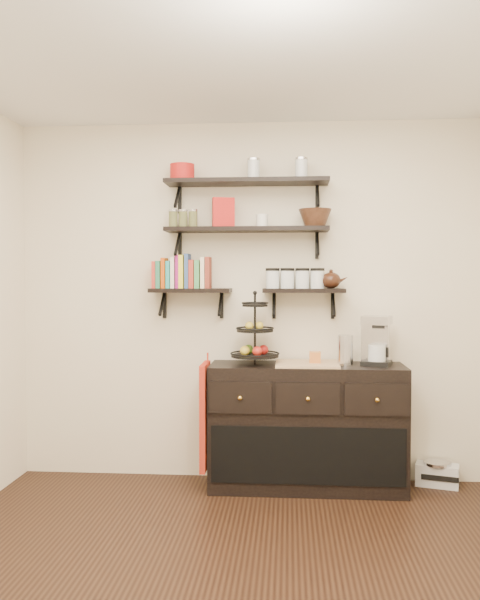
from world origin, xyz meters
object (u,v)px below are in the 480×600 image
object	(u,v)px
radio	(437,474)
coffee_maker	(376,342)
sideboard	(307,426)
fruit_stand	(255,340)

from	to	relation	value
radio	coffee_maker	bearing A→B (deg)	-151.69
sideboard	fruit_stand	bearing A→B (deg)	179.44
sideboard	coffee_maker	distance (m)	0.79
fruit_stand	radio	bearing A→B (deg)	4.97
coffee_maker	fruit_stand	bearing A→B (deg)	-159.14
sideboard	coffee_maker	xyz separation A→B (m)	(0.49, 0.02, 0.62)
radio	fruit_stand	bearing A→B (deg)	-158.34
coffee_maker	radio	size ratio (longest dim) A/B	1.08
fruit_stand	coffee_maker	xyz separation A→B (m)	(0.87, 0.02, -0.01)
fruit_stand	radio	distance (m)	1.66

